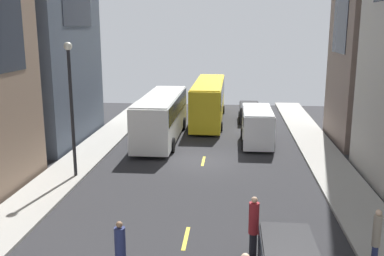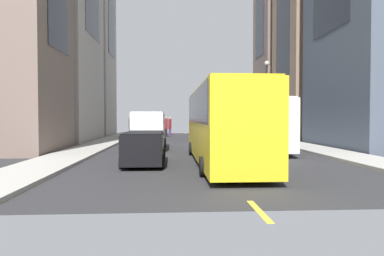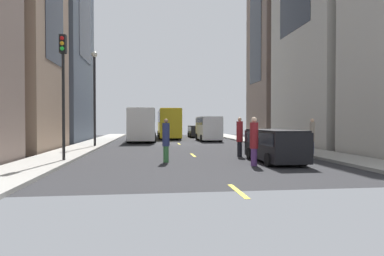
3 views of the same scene
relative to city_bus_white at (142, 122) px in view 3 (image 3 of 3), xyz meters
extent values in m
plane|color=#28282B|center=(3.48, -5.27, -2.01)|extent=(42.00, 42.00, 0.00)
cube|color=#9E9B93|center=(-4.23, -5.27, -1.93)|extent=(2.58, 44.00, 0.15)
cube|color=#9E9B93|center=(11.19, -5.27, -1.93)|extent=(2.58, 44.00, 0.15)
cube|color=yellow|center=(3.48, -26.27, -2.00)|extent=(0.16, 2.00, 0.01)
cube|color=yellow|center=(3.48, -15.77, -2.00)|extent=(0.16, 2.00, 0.01)
cube|color=yellow|center=(3.48, -5.27, -2.00)|extent=(0.16, 2.00, 0.01)
cube|color=yellow|center=(3.48, 5.23, -2.00)|extent=(0.16, 2.00, 0.01)
cube|color=yellow|center=(3.48, 15.73, -2.00)|extent=(0.16, 2.00, 0.01)
cube|color=#7A665B|center=(17.51, 0.68, 12.36)|extent=(9.65, 7.24, 28.73)
cube|color=#1E232D|center=(17.51, 0.68, 12.36)|extent=(9.74, 3.98, 15.80)
cube|color=silver|center=(0.00, 0.00, -0.23)|extent=(2.55, 11.03, 3.00)
cube|color=black|center=(0.00, 0.00, 0.62)|extent=(2.60, 10.15, 1.20)
cube|color=beige|center=(0.00, 0.00, 1.31)|extent=(2.45, 10.59, 0.08)
cylinder|color=black|center=(-1.17, 3.42, -1.51)|extent=(0.46, 1.00, 1.00)
cylinder|color=black|center=(1.17, 3.42, -1.51)|extent=(0.46, 1.00, 1.00)
cylinder|color=black|center=(-1.17, -3.42, -1.51)|extent=(0.46, 1.00, 1.00)
cylinder|color=black|center=(1.17, -3.42, -1.51)|extent=(0.46, 1.00, 1.00)
cube|color=yellow|center=(3.14, 6.96, -0.15)|extent=(2.45, 12.36, 3.30)
cube|color=black|center=(3.14, 6.96, 0.71)|extent=(2.50, 11.37, 1.48)
cube|color=gold|center=(3.14, 6.96, 1.54)|extent=(2.35, 11.86, 0.08)
cylinder|color=black|center=(2.01, 10.79, -1.63)|extent=(0.44, 0.76, 0.76)
cylinder|color=black|center=(4.26, 10.79, -1.63)|extent=(0.44, 0.76, 0.76)
cylinder|color=black|center=(2.01, 3.13, -1.63)|extent=(0.44, 0.76, 0.76)
cylinder|color=black|center=(4.26, 3.13, -1.63)|extent=(0.44, 0.76, 0.76)
cube|color=white|center=(7.04, -0.74, -0.66)|extent=(2.05, 5.49, 2.30)
cube|color=black|center=(7.04, -0.74, 0.10)|extent=(2.09, 5.05, 0.69)
cube|color=silver|center=(7.04, -0.74, 0.53)|extent=(1.97, 5.27, 0.08)
cylinder|color=black|center=(6.10, 0.96, -1.65)|extent=(0.37, 0.72, 0.72)
cylinder|color=black|center=(7.99, 0.96, -1.65)|extent=(0.37, 0.72, 0.72)
cylinder|color=black|center=(6.10, -2.45, -1.65)|extent=(0.37, 0.72, 0.72)
cylinder|color=black|center=(7.99, -2.45, -1.65)|extent=(0.37, 0.72, 0.72)
cube|color=black|center=(6.79, 7.33, -1.19)|extent=(1.75, 4.12, 1.29)
cube|color=black|center=(6.79, 7.33, -0.87)|extent=(1.78, 3.79, 0.54)
cube|color=black|center=(6.79, 7.33, -0.51)|extent=(1.68, 3.95, 0.08)
cylinder|color=black|center=(5.99, 8.60, -1.70)|extent=(0.31, 0.62, 0.62)
cylinder|color=black|center=(7.60, 8.60, -1.70)|extent=(0.31, 0.62, 0.62)
cylinder|color=black|center=(5.99, 6.05, -1.70)|extent=(0.31, 0.62, 0.62)
cylinder|color=black|center=(7.60, 6.05, -1.70)|extent=(0.31, 0.62, 0.62)
cube|color=black|center=(7.11, -19.74, -1.14)|extent=(1.73, 4.68, 1.39)
cube|color=black|center=(7.11, -19.74, -0.79)|extent=(1.77, 4.31, 0.58)
cube|color=black|center=(7.11, -19.74, -0.41)|extent=(1.67, 4.49, 0.08)
cylinder|color=black|center=(6.31, -18.29, -1.70)|extent=(0.31, 0.62, 0.62)
cylinder|color=black|center=(7.90, -18.29, -1.70)|extent=(0.31, 0.62, 0.62)
cylinder|color=black|center=(6.31, -21.19, -1.70)|extent=(0.31, 0.62, 0.62)
cylinder|color=black|center=(7.90, -21.19, -1.70)|extent=(0.31, 0.62, 0.62)
cylinder|color=black|center=(6.10, -16.84, -1.57)|extent=(0.28, 0.28, 0.87)
cylinder|color=maroon|center=(6.10, -16.84, -0.54)|extent=(0.38, 0.38, 1.19)
sphere|color=tan|center=(6.10, -16.84, 0.17)|extent=(0.23, 0.23, 0.23)
cylinder|color=navy|center=(10.26, -17.46, -1.49)|extent=(0.21, 0.21, 0.74)
cylinder|color=gray|center=(10.26, -17.46, -0.55)|extent=(0.29, 0.29, 1.13)
sphere|color=beige|center=(10.26, -17.46, 0.12)|extent=(0.21, 0.21, 0.21)
cylinder|color=#593372|center=(5.67, -20.92, -1.60)|extent=(0.29, 0.29, 0.81)
cylinder|color=maroon|center=(5.67, -20.92, -0.60)|extent=(0.39, 0.39, 1.20)
sphere|color=beige|center=(5.67, -20.92, 0.13)|extent=(0.25, 0.25, 0.25)
cylinder|color=#336B38|center=(1.69, -19.11, -1.60)|extent=(0.27, 0.27, 0.82)
cylinder|color=navy|center=(1.69, -19.11, -0.61)|extent=(0.36, 0.36, 1.16)
sphere|color=#8C6647|center=(1.69, -19.11, 0.08)|extent=(0.21, 0.21, 0.21)
cylinder|color=black|center=(-3.34, -18.71, 0.77)|extent=(0.14, 0.14, 5.26)
cube|color=black|center=(-3.34, -18.71, 3.85)|extent=(0.32, 0.32, 0.90)
sphere|color=red|center=(-3.34, -18.89, 4.10)|extent=(0.20, 0.20, 0.20)
sphere|color=orange|center=(-3.34, -18.89, 3.85)|extent=(0.20, 0.20, 0.20)
sphere|color=green|center=(-3.34, -18.89, 3.60)|extent=(0.20, 0.20, 0.20)
cylinder|color=black|center=(-3.44, -9.07, 1.62)|extent=(0.18, 0.18, 6.96)
sphere|color=silver|center=(-3.44, -9.07, 5.28)|extent=(0.44, 0.44, 0.44)
camera|label=1|loc=(5.22, -31.97, 6.27)|focal=41.40mm
camera|label=2|loc=(5.55, 23.92, 0.20)|focal=33.30mm
camera|label=3|loc=(0.97, -35.67, 0.03)|focal=30.92mm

